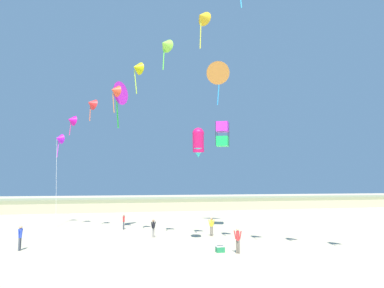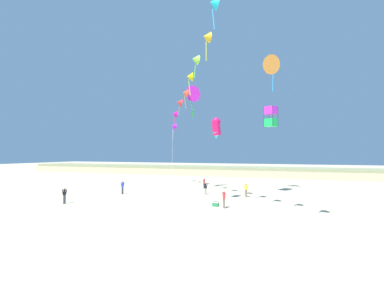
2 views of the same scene
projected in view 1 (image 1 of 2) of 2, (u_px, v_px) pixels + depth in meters
The scene contains 13 objects.
ground_plane at pixel (215, 287), 15.30m from camera, with size 240.00×240.00×0.00m, color beige.
dune_ridge at pixel (135, 204), 59.63m from camera, with size 120.00×9.52×2.02m.
person_near_right at pixel (238, 238), 22.66m from camera, with size 0.46×0.48×1.68m.
person_mid_center at pixel (20, 236), 23.61m from camera, with size 0.23×0.60×1.70m.
person_far_left at pixel (212, 225), 30.11m from camera, with size 0.58×0.22×1.64m.
person_far_right at pixel (124, 221), 34.34m from camera, with size 0.24×0.52×1.51m.
person_far_center at pixel (153, 227), 29.29m from camera, with size 0.49×0.34×1.51m.
kite_banner_string at pixel (166, 43), 27.14m from camera, with size 20.80×30.99×22.14m.
large_kite_low_lead at pixel (222, 134), 35.34m from camera, with size 1.70×1.70×2.53m.
large_kite_mid_trail at pixel (198, 141), 26.34m from camera, with size 1.21×1.35×2.31m.
large_kite_high_solo at pixel (218, 73), 37.62m from camera, with size 2.90×2.39×4.89m.
large_kite_outer_drift at pixel (118, 94), 33.24m from camera, with size 2.09×2.28×4.51m.
beach_cooler at pixel (220, 249), 22.96m from camera, with size 0.58×0.41×0.46m.
Camera 1 is at (-4.80, -15.23, 4.60)m, focal length 32.00 mm.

